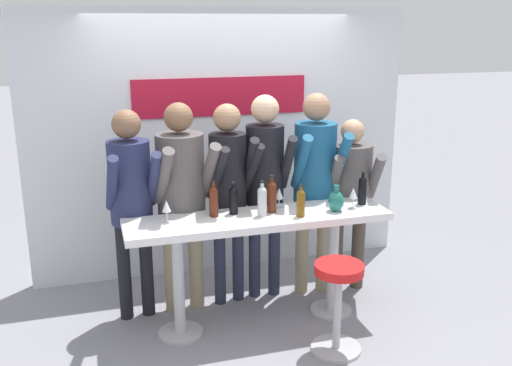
% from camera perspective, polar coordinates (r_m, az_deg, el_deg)
% --- Properties ---
extents(ground_plane, '(40.00, 40.00, 0.00)m').
position_cam_1_polar(ground_plane, '(4.93, 0.26, -13.72)').
color(ground_plane, gray).
extents(back_wall, '(3.72, 0.12, 2.57)m').
position_cam_1_polar(back_wall, '(5.59, -3.40, 4.05)').
color(back_wall, silver).
rests_on(back_wall, ground_plane).
extents(tasting_table, '(2.12, 0.50, 0.94)m').
position_cam_1_polar(tasting_table, '(4.60, 0.27, -5.32)').
color(tasting_table, white).
rests_on(tasting_table, ground_plane).
extents(bar_stool, '(0.39, 0.39, 0.71)m').
position_cam_1_polar(bar_stool, '(4.38, 8.21, -10.92)').
color(bar_stool, '#B2B2B7').
rests_on(bar_stool, ground_plane).
extents(person_far_left, '(0.44, 0.56, 1.78)m').
position_cam_1_polar(person_far_left, '(4.69, -12.42, -0.86)').
color(person_far_left, black).
rests_on(person_far_left, ground_plane).
extents(person_left, '(0.52, 0.63, 1.81)m').
position_cam_1_polar(person_left, '(4.75, -7.47, -0.32)').
color(person_left, gray).
rests_on(person_left, ground_plane).
extents(person_center_left, '(0.43, 0.56, 1.78)m').
position_cam_1_polar(person_center_left, '(4.85, -2.78, 0.20)').
color(person_center_left, '#23283D').
rests_on(person_center_left, ground_plane).
extents(person_center, '(0.43, 0.57, 1.84)m').
position_cam_1_polar(person_center, '(4.95, 0.91, 0.97)').
color(person_center, '#23283D').
rests_on(person_center, ground_plane).
extents(person_center_right, '(0.47, 0.59, 1.85)m').
position_cam_1_polar(person_center_right, '(5.06, 5.92, 1.09)').
color(person_center_right, gray).
rests_on(person_center_right, ground_plane).
extents(person_right, '(0.51, 0.59, 1.61)m').
position_cam_1_polar(person_right, '(5.22, 9.41, -0.44)').
color(person_right, '#473D33').
rests_on(person_right, ground_plane).
extents(wine_bottle_0, '(0.07, 0.07, 0.26)m').
position_cam_1_polar(wine_bottle_0, '(4.49, 4.50, -1.88)').
color(wine_bottle_0, brown).
rests_on(wine_bottle_0, tasting_table).
extents(wine_bottle_1, '(0.07, 0.07, 0.27)m').
position_cam_1_polar(wine_bottle_1, '(4.55, -2.27, -1.61)').
color(wine_bottle_1, black).
rests_on(wine_bottle_1, tasting_table).
extents(wine_bottle_2, '(0.07, 0.07, 0.30)m').
position_cam_1_polar(wine_bottle_2, '(4.49, -4.25, -1.68)').
color(wine_bottle_2, '#4C1E0F').
rests_on(wine_bottle_2, tasting_table).
extents(wine_bottle_3, '(0.07, 0.07, 0.28)m').
position_cam_1_polar(wine_bottle_3, '(4.87, 10.61, -0.60)').
color(wine_bottle_3, black).
rests_on(wine_bottle_3, tasting_table).
extents(wine_bottle_4, '(0.07, 0.07, 0.29)m').
position_cam_1_polar(wine_bottle_4, '(4.49, 0.62, -1.70)').
color(wine_bottle_4, '#B7BCC1').
rests_on(wine_bottle_4, tasting_table).
extents(wine_bottle_5, '(0.08, 0.08, 0.31)m').
position_cam_1_polar(wine_bottle_5, '(4.58, 1.57, -1.23)').
color(wine_bottle_5, '#4C1E0F').
rests_on(wine_bottle_5, tasting_table).
extents(wine_glass_0, '(0.07, 0.07, 0.18)m').
position_cam_1_polar(wine_glass_0, '(4.75, 9.70, -1.05)').
color(wine_glass_0, silver).
rests_on(wine_glass_0, tasting_table).
extents(wine_glass_1, '(0.07, 0.07, 0.18)m').
position_cam_1_polar(wine_glass_1, '(4.41, -8.95, -2.36)').
color(wine_glass_1, silver).
rests_on(wine_glass_1, tasting_table).
extents(wine_glass_2, '(0.07, 0.07, 0.18)m').
position_cam_1_polar(wine_glass_2, '(4.67, 2.33, -1.11)').
color(wine_glass_2, silver).
rests_on(wine_glass_2, tasting_table).
extents(decorative_vase, '(0.13, 0.13, 0.22)m').
position_cam_1_polar(decorative_vase, '(4.66, 8.00, -1.78)').
color(decorative_vase, '#1E665B').
rests_on(decorative_vase, tasting_table).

